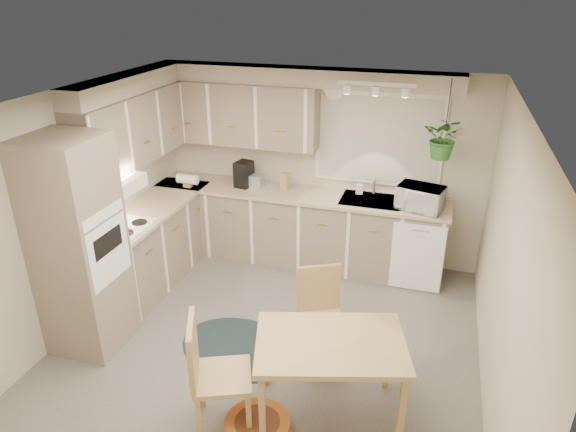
% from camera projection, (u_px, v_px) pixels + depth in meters
% --- Properties ---
extents(floor, '(4.20, 4.20, 0.00)m').
position_uv_depth(floor, '(266.00, 348.00, 5.04)').
color(floor, slate).
rests_on(floor, ground).
extents(ceiling, '(4.20, 4.20, 0.00)m').
position_uv_depth(ceiling, '(261.00, 104.00, 4.04)').
color(ceiling, silver).
rests_on(ceiling, wall_back).
extents(wall_back, '(4.00, 0.04, 2.40)m').
position_uv_depth(wall_back, '(320.00, 166.00, 6.37)').
color(wall_back, '#C1B79F').
rests_on(wall_back, floor).
extents(wall_front, '(4.00, 0.04, 2.40)m').
position_uv_depth(wall_front, '(132.00, 412.00, 2.71)').
color(wall_front, '#C1B79F').
rests_on(wall_front, floor).
extents(wall_left, '(0.04, 4.20, 2.40)m').
position_uv_depth(wall_left, '(73.00, 212.00, 5.07)').
color(wall_left, '#C1B79F').
rests_on(wall_left, floor).
extents(wall_right, '(0.04, 4.20, 2.40)m').
position_uv_depth(wall_right, '(505.00, 273.00, 4.01)').
color(wall_right, '#C1B79F').
rests_on(wall_right, floor).
extents(base_cab_left, '(0.60, 1.85, 0.90)m').
position_uv_depth(base_cab_left, '(154.00, 245.00, 6.06)').
color(base_cab_left, gray).
rests_on(base_cab_left, floor).
extents(base_cab_back, '(3.60, 0.60, 0.90)m').
position_uv_depth(base_cab_back, '(297.00, 228.00, 6.47)').
color(base_cab_back, gray).
rests_on(base_cab_back, floor).
extents(counter_left, '(0.64, 1.89, 0.04)m').
position_uv_depth(counter_left, '(150.00, 208.00, 5.86)').
color(counter_left, '#C9B092').
rests_on(counter_left, base_cab_left).
extents(counter_back, '(3.64, 0.64, 0.04)m').
position_uv_depth(counter_back, '(297.00, 194.00, 6.27)').
color(counter_back, '#C9B092').
rests_on(counter_back, base_cab_back).
extents(oven_stack, '(0.65, 0.65, 2.10)m').
position_uv_depth(oven_stack, '(79.00, 247.00, 4.72)').
color(oven_stack, gray).
rests_on(oven_stack, floor).
extents(wall_oven_face, '(0.02, 0.56, 0.58)m').
position_uv_depth(wall_oven_face, '(109.00, 252.00, 4.63)').
color(wall_oven_face, white).
rests_on(wall_oven_face, oven_stack).
extents(upper_cab_left, '(0.35, 2.00, 0.75)m').
position_uv_depth(upper_cab_left, '(136.00, 127.00, 5.63)').
color(upper_cab_left, gray).
rests_on(upper_cab_left, wall_left).
extents(upper_cab_back, '(2.00, 0.35, 0.75)m').
position_uv_depth(upper_cab_back, '(238.00, 114.00, 6.22)').
color(upper_cab_back, gray).
rests_on(upper_cab_back, wall_back).
extents(soffit_left, '(0.30, 2.00, 0.20)m').
position_uv_depth(soffit_left, '(129.00, 83.00, 5.45)').
color(soffit_left, '#C1B79F').
rests_on(soffit_left, wall_left).
extents(soffit_back, '(3.60, 0.30, 0.20)m').
position_uv_depth(soffit_back, '(302.00, 76.00, 5.84)').
color(soffit_back, '#C1B79F').
rests_on(soffit_back, wall_back).
extents(cooktop, '(0.52, 0.58, 0.02)m').
position_uv_depth(cooktop, '(122.00, 227.00, 5.35)').
color(cooktop, white).
rests_on(cooktop, counter_left).
extents(range_hood, '(0.40, 0.60, 0.14)m').
position_uv_depth(range_hood, '(114.00, 186.00, 5.17)').
color(range_hood, white).
rests_on(range_hood, upper_cab_left).
extents(window_blinds, '(1.40, 0.02, 1.00)m').
position_uv_depth(window_blinds, '(378.00, 140.00, 5.99)').
color(window_blinds, beige).
rests_on(window_blinds, wall_back).
extents(window_frame, '(1.50, 0.02, 1.10)m').
position_uv_depth(window_frame, '(378.00, 139.00, 6.00)').
color(window_frame, white).
rests_on(window_frame, wall_back).
extents(sink, '(0.70, 0.48, 0.10)m').
position_uv_depth(sink, '(371.00, 203.00, 6.05)').
color(sink, '#AAADB2').
rests_on(sink, counter_back).
extents(dishwasher_front, '(0.58, 0.02, 0.83)m').
position_uv_depth(dishwasher_front, '(417.00, 258.00, 5.81)').
color(dishwasher_front, white).
rests_on(dishwasher_front, base_cab_back).
extents(track_light_bar, '(0.80, 0.04, 0.04)m').
position_uv_depth(track_light_bar, '(376.00, 84.00, 5.24)').
color(track_light_bar, white).
rests_on(track_light_bar, ceiling).
extents(wall_clock, '(0.30, 0.03, 0.30)m').
position_uv_depth(wall_clock, '(334.00, 87.00, 5.90)').
color(wall_clock, gold).
rests_on(wall_clock, wall_back).
extents(dining_table, '(1.33, 1.07, 0.73)m').
position_uv_depth(dining_table, '(329.00, 378.00, 4.12)').
color(dining_table, '#AA8355').
rests_on(dining_table, floor).
extents(chair_left, '(0.61, 0.61, 0.99)m').
position_uv_depth(chair_left, '(222.00, 374.00, 3.99)').
color(chair_left, '#AA8355').
rests_on(chair_left, floor).
extents(chair_back, '(0.58, 0.58, 0.92)m').
position_uv_depth(chair_back, '(323.00, 320.00, 4.68)').
color(chair_back, '#AA8355').
rests_on(chair_back, floor).
extents(braided_rug, '(1.38, 1.16, 0.01)m').
position_uv_depth(braided_rug, '(239.00, 348.00, 5.03)').
color(braided_rug, black).
rests_on(braided_rug, floor).
extents(pet_bed, '(0.53, 0.53, 0.12)m').
position_uv_depth(pet_bed, '(257.00, 427.00, 4.06)').
color(pet_bed, '#BA5125').
rests_on(pet_bed, floor).
extents(microwave, '(0.55, 0.39, 0.33)m').
position_uv_depth(microwave, '(420.00, 195.00, 5.73)').
color(microwave, white).
rests_on(microwave, counter_back).
extents(soap_bottle, '(0.12, 0.19, 0.08)m').
position_uv_depth(soap_bottle, '(359.00, 191.00, 6.19)').
color(soap_bottle, white).
rests_on(soap_bottle, counter_back).
extents(hanging_plant, '(0.51, 0.54, 0.36)m').
position_uv_depth(hanging_plant, '(444.00, 143.00, 5.42)').
color(hanging_plant, '#2D6A2A').
rests_on(hanging_plant, ceiling).
extents(coffee_maker, '(0.22, 0.25, 0.32)m').
position_uv_depth(coffee_maker, '(244.00, 174.00, 6.39)').
color(coffee_maker, black).
rests_on(coffee_maker, counter_back).
extents(toaster, '(0.26, 0.15, 0.16)m').
position_uv_depth(toaster, '(252.00, 180.00, 6.41)').
color(toaster, '#AAADB2').
rests_on(toaster, counter_back).
extents(knife_block, '(0.12, 0.12, 0.21)m').
position_uv_depth(knife_block, '(285.00, 181.00, 6.31)').
color(knife_block, '#AA8355').
rests_on(knife_block, counter_back).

